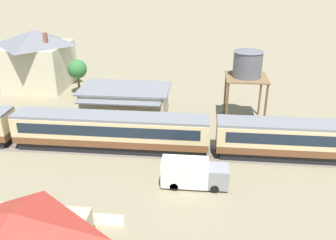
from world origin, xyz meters
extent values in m
cube|color=brown|center=(-4.65, 0.46, 1.30)|extent=(21.67, 3.15, 0.80)
cube|color=#D1B784|center=(-4.65, 0.46, 2.77)|extent=(21.67, 3.15, 2.13)
cube|color=#192330|center=(-4.65, 0.46, 2.87)|extent=(19.93, 3.19, 1.19)
cube|color=slate|center=(-4.65, 0.46, 3.98)|extent=(21.67, 2.96, 0.30)
cube|color=black|center=(-4.65, 0.46, 0.46)|extent=(20.80, 2.71, 0.88)
cylinder|color=black|center=(-11.80, -0.25, 0.45)|extent=(0.90, 0.18, 0.90)
cylinder|color=black|center=(-11.80, 1.18, 0.45)|extent=(0.90, 0.18, 0.90)
cube|color=brown|center=(-27.15, 0.46, 1.30)|extent=(21.67, 3.15, 0.80)
cube|color=#D1B784|center=(-27.15, 0.46, 2.77)|extent=(21.67, 3.15, 2.13)
cube|color=#192330|center=(-27.15, 0.46, 2.87)|extent=(19.93, 3.19, 1.19)
cube|color=slate|center=(-27.15, 0.46, 3.98)|extent=(21.67, 2.96, 0.30)
cube|color=black|center=(-27.15, 0.46, 0.46)|extent=(20.80, 2.71, 0.88)
cylinder|color=black|center=(-20.00, -0.25, 0.45)|extent=(0.90, 0.18, 0.90)
cylinder|color=black|center=(-20.00, 1.18, 0.45)|extent=(0.90, 0.18, 0.90)
cylinder|color=black|center=(-34.30, -0.25, 0.45)|extent=(0.90, 0.18, 0.90)
cylinder|color=black|center=(-34.30, 1.18, 0.45)|extent=(0.90, 0.18, 0.90)
cube|color=#665B51|center=(-13.50, 0.46, 0.01)|extent=(144.58, 3.60, 0.01)
cube|color=#4C4238|center=(-13.50, -0.25, 0.02)|extent=(144.58, 0.12, 0.04)
cube|color=#4C4238|center=(-13.50, 1.18, 0.02)|extent=(144.58, 0.12, 0.04)
cube|color=beige|center=(-27.31, 9.20, 2.06)|extent=(10.85, 6.20, 4.12)
cube|color=slate|center=(-27.31, 9.20, 4.22)|extent=(11.72, 6.69, 0.20)
cube|color=slate|center=(-27.31, 5.30, 3.72)|extent=(10.42, 1.60, 0.16)
cylinder|color=brown|center=(-27.31, 4.70, 1.82)|extent=(0.14, 0.14, 3.64)
cube|color=beige|center=(-44.35, 20.93, 3.56)|extent=(9.37, 9.82, 7.12)
pyramid|color=slate|center=(-44.35, 20.93, 8.26)|extent=(10.12, 10.60, 2.29)
cube|color=brown|center=(-41.73, 18.96, 8.38)|extent=(0.56, 0.56, 2.06)
cylinder|color=brown|center=(-9.36, 12.06, 2.98)|extent=(0.28, 0.28, 5.97)
cylinder|color=brown|center=(-14.06, 12.06, 2.98)|extent=(0.28, 0.28, 5.97)
cylinder|color=brown|center=(-9.36, 7.36, 2.98)|extent=(0.28, 0.28, 5.97)
cylinder|color=brown|center=(-14.06, 7.36, 2.98)|extent=(0.28, 0.28, 5.97)
cube|color=brown|center=(-11.71, 9.71, 6.05)|extent=(5.20, 5.20, 0.16)
cylinder|color=#56565B|center=(-11.71, 9.71, 7.72)|extent=(3.57, 3.57, 3.19)
cone|color=#56565B|center=(-11.71, 9.71, 9.57)|extent=(3.75, 3.75, 0.50)
pyramid|color=#9E2D23|center=(-29.42, -16.70, 3.61)|extent=(9.55, 6.86, 1.67)
cube|color=gray|center=(-15.40, -5.91, 1.18)|extent=(1.86, 2.03, 1.93)
cube|color=#192330|center=(-14.46, -5.91, 1.57)|extent=(0.03, 1.69, 0.85)
cube|color=silver|center=(-18.51, -5.91, 1.45)|extent=(4.35, 2.11, 2.45)
cylinder|color=black|center=(-15.72, -6.84, 0.40)|extent=(0.80, 0.26, 0.80)
cylinder|color=black|center=(-15.72, -4.99, 0.40)|extent=(0.80, 0.26, 0.80)
cylinder|color=black|center=(-19.44, -6.84, 0.40)|extent=(0.80, 0.26, 0.80)
cylinder|color=black|center=(-19.44, -4.99, 0.40)|extent=(0.80, 0.26, 0.80)
cylinder|color=brown|center=(-36.70, 17.77, 1.61)|extent=(0.38, 0.38, 3.22)
sphere|color=#2D6633|center=(-36.70, 17.77, 4.11)|extent=(2.96, 2.96, 2.96)
camera|label=1|loc=(-17.24, -34.22, 19.43)|focal=38.00mm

